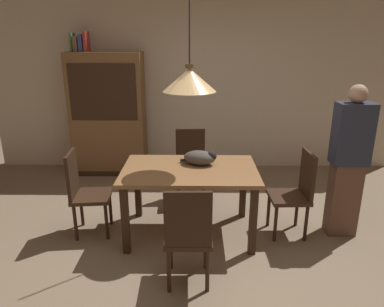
% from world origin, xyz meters
% --- Properties ---
extents(ground, '(10.00, 10.00, 0.00)m').
position_xyz_m(ground, '(0.00, 0.00, 0.00)').
color(ground, '#847056').
extents(back_wall, '(6.40, 0.10, 2.90)m').
position_xyz_m(back_wall, '(0.00, 2.65, 1.45)').
color(back_wall, beige).
rests_on(back_wall, ground).
extents(dining_table, '(1.40, 0.90, 0.75)m').
position_xyz_m(dining_table, '(-0.04, 0.45, 0.65)').
color(dining_table, olive).
rests_on(dining_table, ground).
extents(chair_left_side, '(0.44, 0.44, 0.93)m').
position_xyz_m(chair_left_side, '(-1.16, 0.44, 0.51)').
color(chair_left_side, '#382316').
rests_on(chair_left_side, ground).
extents(chair_far_back, '(0.42, 0.42, 0.93)m').
position_xyz_m(chair_far_back, '(-0.04, 1.33, 0.51)').
color(chair_far_back, '#382316').
rests_on(chair_far_back, ground).
extents(chair_right_side, '(0.41, 0.41, 0.93)m').
position_xyz_m(chair_right_side, '(1.09, 0.45, 0.51)').
color(chair_right_side, '#382316').
rests_on(chair_right_side, ground).
extents(chair_near_front, '(0.41, 0.41, 0.93)m').
position_xyz_m(chair_near_front, '(-0.03, -0.43, 0.51)').
color(chair_near_front, '#382316').
rests_on(chair_near_front, ground).
extents(cat_sleeping, '(0.40, 0.29, 0.16)m').
position_xyz_m(cat_sleeping, '(0.08, 0.58, 0.83)').
color(cat_sleeping, '#4C4742').
rests_on(cat_sleeping, dining_table).
extents(pendant_lamp, '(0.52, 0.52, 1.30)m').
position_xyz_m(pendant_lamp, '(-0.04, 0.45, 1.66)').
color(pendant_lamp, '#E5B775').
extents(hutch_bookcase, '(1.12, 0.45, 1.85)m').
position_xyz_m(hutch_bookcase, '(-1.31, 2.32, 0.89)').
color(hutch_bookcase, brown).
rests_on(hutch_bookcase, ground).
extents(book_green_slim, '(0.03, 0.20, 0.26)m').
position_xyz_m(book_green_slim, '(-1.75, 2.32, 1.98)').
color(book_green_slim, '#427A4C').
rests_on(book_green_slim, hutch_bookcase).
extents(book_brown_thick, '(0.06, 0.24, 0.22)m').
position_xyz_m(book_brown_thick, '(-1.69, 2.32, 1.96)').
color(book_brown_thick, brown).
rests_on(book_brown_thick, hutch_bookcase).
extents(book_blue_wide, '(0.06, 0.24, 0.24)m').
position_xyz_m(book_blue_wide, '(-1.61, 2.32, 1.97)').
color(book_blue_wide, '#384C93').
rests_on(book_blue_wide, hutch_bookcase).
extents(book_red_tall, '(0.04, 0.22, 0.28)m').
position_xyz_m(book_red_tall, '(-1.55, 2.32, 1.99)').
color(book_red_tall, '#B73833').
rests_on(book_red_tall, hutch_bookcase).
extents(person_standing, '(0.36, 0.22, 1.62)m').
position_xyz_m(person_standing, '(1.61, 0.47, 0.81)').
color(person_standing, brown).
rests_on(person_standing, ground).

